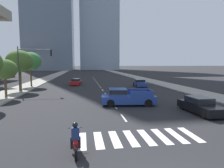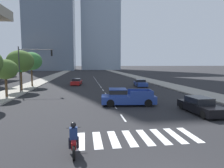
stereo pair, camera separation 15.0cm
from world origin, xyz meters
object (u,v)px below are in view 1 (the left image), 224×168
(traffic_signal_far, at_px, (31,61))
(street_tree_fourth, at_px, (30,61))
(motorcycle_lead, at_px, (75,141))
(street_tree_second, at_px, (5,69))
(street_tree_third, at_px, (20,61))
(sedan_black_0, at_px, (200,106))
(pickup_truck, at_px, (126,97))
(sedan_red_2, at_px, (76,82))
(sedan_blue_1, at_px, (140,83))

(traffic_signal_far, distance_m, street_tree_fourth, 8.06)
(motorcycle_lead, bearing_deg, street_tree_second, 26.03)
(street_tree_second, xyz_separation_m, street_tree_third, (0.00, 5.68, 1.03))
(motorcycle_lead, distance_m, street_tree_third, 23.63)
(sedan_black_0, xyz_separation_m, street_tree_fourth, (-19.00, 21.62, 4.00))
(motorcycle_lead, distance_m, street_tree_fourth, 29.14)
(pickup_truck, height_order, sedan_black_0, pickup_truck)
(street_tree_fourth, bearing_deg, motorcycle_lead, -72.11)
(street_tree_third, bearing_deg, pickup_truck, -40.90)
(sedan_black_0, xyz_separation_m, street_tree_second, (-19.00, 10.04, 2.86))
(sedan_red_2, bearing_deg, sedan_black_0, -148.91)
(traffic_signal_far, height_order, street_tree_fourth, traffic_signal_far)
(sedan_black_0, bearing_deg, street_tree_third, -131.13)
(pickup_truck, xyz_separation_m, street_tree_second, (-13.48, 6.00, 2.66))
(sedan_red_2, bearing_deg, sedan_blue_1, -103.32)
(sedan_black_0, relative_size, traffic_signal_far, 0.72)
(sedan_black_0, distance_m, street_tree_second, 21.67)
(pickup_truck, bearing_deg, sedan_blue_1, -105.55)
(sedan_red_2, height_order, street_tree_third, street_tree_third)
(motorcycle_lead, distance_m, pickup_truck, 10.90)
(street_tree_fourth, bearing_deg, sedan_blue_1, -5.86)
(sedan_blue_1, xyz_separation_m, street_tree_second, (-19.65, -9.57, 2.88))
(sedan_black_0, xyz_separation_m, sedan_blue_1, (0.66, 19.61, -0.02))
(motorcycle_lead, relative_size, sedan_black_0, 0.45)
(pickup_truck, bearing_deg, traffic_signal_far, -34.60)
(traffic_signal_far, bearing_deg, motorcycle_lead, -70.98)
(sedan_black_0, bearing_deg, street_tree_second, -119.39)
(sedan_red_2, distance_m, street_tree_third, 11.88)
(sedan_black_0, relative_size, sedan_red_2, 0.95)
(motorcycle_lead, xyz_separation_m, street_tree_third, (-8.87, 21.55, 3.92))
(motorcycle_lead, xyz_separation_m, street_tree_second, (-8.87, 15.88, 2.89))
(pickup_truck, relative_size, traffic_signal_far, 0.87)
(street_tree_second, bearing_deg, traffic_signal_far, 61.29)
(sedan_blue_1, distance_m, street_tree_third, 20.41)
(sedan_blue_1, bearing_deg, pickup_truck, -16.82)
(sedan_red_2, bearing_deg, traffic_signal_far, 155.68)
(pickup_truck, relative_size, sedan_blue_1, 1.25)
(motorcycle_lead, distance_m, sedan_black_0, 11.69)
(sedan_blue_1, distance_m, street_tree_second, 22.05)
(motorcycle_lead, relative_size, street_tree_fourth, 0.34)
(sedan_red_2, bearing_deg, street_tree_third, 141.52)
(street_tree_third, bearing_deg, sedan_black_0, -39.59)
(sedan_black_0, height_order, sedan_blue_1, sedan_black_0)
(motorcycle_lead, height_order, street_tree_fourth, street_tree_fourth)
(street_tree_second, bearing_deg, street_tree_third, 90.00)
(traffic_signal_far, bearing_deg, street_tree_second, -118.71)
(sedan_black_0, distance_m, traffic_signal_far, 22.20)
(sedan_black_0, bearing_deg, street_tree_fourth, -140.24)
(street_tree_second, bearing_deg, sedan_black_0, -27.85)
(street_tree_third, bearing_deg, sedan_red_2, 45.61)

